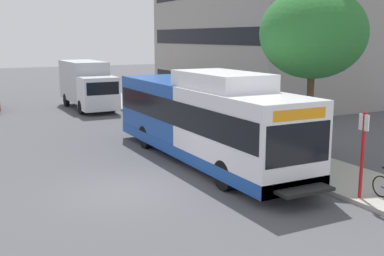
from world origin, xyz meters
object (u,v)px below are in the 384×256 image
(street_tree_near_stop, at_px, (313,34))
(box_truck_background, at_px, (87,84))
(transit_bus, at_px, (203,119))
(bus_stop_sign_pole, at_px, (363,149))

(street_tree_near_stop, height_order, box_truck_background, street_tree_near_stop)
(transit_bus, distance_m, bus_stop_sign_pole, 6.64)
(transit_bus, relative_size, street_tree_near_stop, 1.85)
(bus_stop_sign_pole, distance_m, street_tree_near_stop, 5.88)
(street_tree_near_stop, bearing_deg, bus_stop_sign_pole, -112.46)
(transit_bus, relative_size, box_truck_background, 1.75)
(bus_stop_sign_pole, bearing_deg, transit_bus, 106.33)
(transit_bus, bearing_deg, bus_stop_sign_pole, -73.67)
(street_tree_near_stop, bearing_deg, box_truck_background, 102.18)
(transit_bus, height_order, bus_stop_sign_pole, transit_bus)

